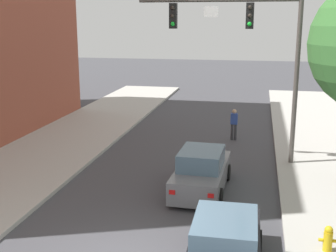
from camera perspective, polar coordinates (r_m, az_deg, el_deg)
The scene contains 5 objects.
traffic_signal_mast at distance 19.12m, azimuth 10.56°, elevation 10.76°, with size 6.78×0.38×7.50m.
car_lead_grey at distance 16.52m, azimuth 4.32°, elevation -5.88°, with size 1.94×4.29×1.60m.
car_following_black at distance 11.37m, azimuth 7.26°, elevation -15.41°, with size 1.88×4.26×1.60m.
pedestrian_crossing_road at distance 23.52m, azimuth 8.43°, elevation 0.39°, with size 0.36×0.22×1.64m.
fire_hydrant at distance 12.96m, azimuth 19.78°, elevation -13.39°, with size 0.48×0.24×0.72m.
Camera 1 is at (3.08, -9.55, 6.20)m, focal length 47.67 mm.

